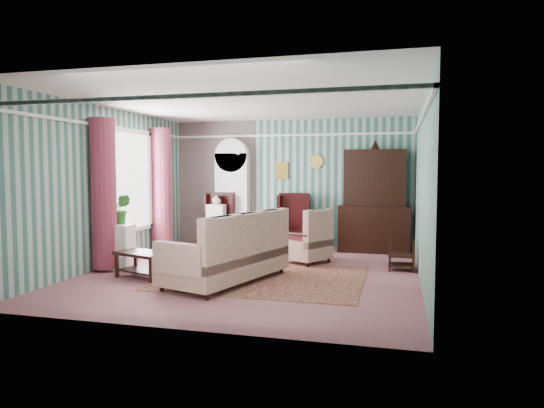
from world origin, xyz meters
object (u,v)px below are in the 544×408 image
(round_side_table, at_px, (256,235))
(sofa, at_px, (226,253))
(coffee_table, at_px, (143,265))
(floral_armchair, at_px, (305,236))
(bookcase, at_px, (232,198))
(wingback_right, at_px, (292,222))
(dresser_hutch, at_px, (374,197))
(seated_woman, at_px, (216,222))
(wingback_left, at_px, (216,220))
(nest_table, at_px, (402,255))
(plant_stand, at_px, (117,247))

(round_side_table, distance_m, sofa, 3.36)
(coffee_table, bearing_deg, floral_armchair, 39.96)
(bookcase, bearing_deg, wingback_right, -14.57)
(dresser_hutch, bearing_deg, bookcase, 177.89)
(seated_woman, distance_m, round_side_table, 0.96)
(floral_armchair, bearing_deg, wingback_right, 51.57)
(bookcase, distance_m, round_side_table, 1.07)
(coffee_table, bearing_deg, wingback_left, 89.60)
(nest_table, relative_size, floral_armchair, 0.52)
(seated_woman, relative_size, plant_stand, 1.47)
(wingback_left, height_order, seated_woman, wingback_left)
(dresser_hutch, height_order, wingback_right, dresser_hutch)
(coffee_table, bearing_deg, wingback_right, 61.31)
(bookcase, relative_size, wingback_left, 1.79)
(bookcase, xyz_separation_m, sofa, (1.15, -3.56, -0.65))
(wingback_right, height_order, plant_stand, wingback_right)
(round_side_table, relative_size, sofa, 0.27)
(dresser_hutch, height_order, plant_stand, dresser_hutch)
(bookcase, relative_size, round_side_table, 3.73)
(wingback_left, distance_m, seated_woman, 0.04)
(coffee_table, bearing_deg, seated_woman, 89.60)
(wingback_right, relative_size, round_side_table, 2.08)
(nest_table, height_order, coffee_table, nest_table)
(wingback_right, relative_size, plant_stand, 1.56)
(floral_armchair, bearing_deg, coffee_table, 158.49)
(bookcase, distance_m, wingback_right, 1.63)
(wingback_left, relative_size, coffee_table, 1.39)
(dresser_hutch, distance_m, seated_woman, 3.56)
(wingback_right, height_order, coffee_table, wingback_right)
(wingback_right, relative_size, seated_woman, 1.06)
(seated_woman, bearing_deg, bookcase, 57.34)
(wingback_right, height_order, round_side_table, wingback_right)
(bookcase, bearing_deg, seated_woman, -122.66)
(wingback_left, relative_size, sofa, 0.56)
(dresser_hutch, distance_m, wingback_left, 3.55)
(seated_woman, height_order, floral_armchair, seated_woman)
(plant_stand, distance_m, sofa, 2.24)
(dresser_hutch, bearing_deg, sofa, -121.39)
(nest_table, distance_m, floral_armchair, 1.81)
(floral_armchair, bearing_deg, dresser_hutch, -8.99)
(wingback_right, distance_m, floral_armchair, 1.41)
(seated_woman, xyz_separation_m, nest_table, (4.07, -1.55, -0.32))
(seated_woman, xyz_separation_m, coffee_table, (-0.02, -3.24, -0.38))
(dresser_hutch, xyz_separation_m, plant_stand, (-4.30, -3.02, -0.78))
(wingback_right, bearing_deg, seated_woman, 180.00)
(bookcase, bearing_deg, wingback_left, -122.66)
(dresser_hutch, height_order, seated_woman, dresser_hutch)
(bookcase, relative_size, wingback_right, 1.79)
(round_side_table, height_order, plant_stand, plant_stand)
(bookcase, relative_size, seated_woman, 1.90)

